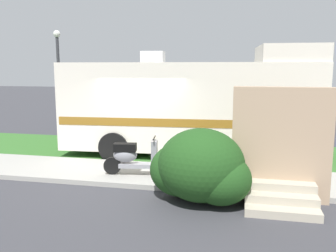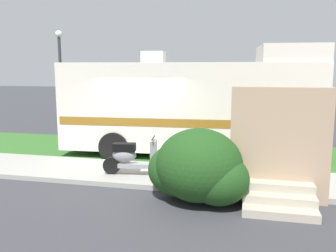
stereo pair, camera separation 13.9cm
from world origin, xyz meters
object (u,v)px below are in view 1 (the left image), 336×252
Objects in this scene: scooter at (133,157)px; bicycle at (236,163)px; street_lamp_post at (59,73)px; pickup_truck_near at (157,108)px; bottle_green at (285,179)px; motorhome_rv at (193,105)px.

scooter is 2.55m from bicycle.
street_lamp_post is at bearing 133.04° from scooter.
bicycle is at bearing -62.31° from pickup_truck_near.
bicycle is at bearing 5.13° from scooter.
street_lamp_post is (-8.40, 5.04, 2.36)m from bottle_green.
bicycle is 8.08m from pickup_truck_near.
motorhome_rv is 4.89× the size of scooter.
bottle_green is at bearing -30.97° from street_lamp_post.
bottle_green is (2.57, -2.86, -1.40)m from motorhome_rv.
pickup_truck_near is (-1.21, 7.37, 0.42)m from scooter.
motorhome_rv is 4.10m from bottle_green.
bicycle is at bearing 169.89° from bottle_green.
motorhome_rv is 3.23m from bicycle.
bottle_green is (3.67, 0.03, -0.35)m from scooter.
scooter reaches higher than bicycle.
scooter is at bearing -174.87° from bicycle.
scooter is at bearing -110.75° from motorhome_rv.
motorhome_rv is at bearing 118.52° from bicycle.
pickup_truck_near is (-2.30, 4.48, -0.63)m from motorhome_rv.
scooter is 3.68m from bottle_green.
motorhome_rv is 1.52× the size of pickup_truck_near.
pickup_truck_near reaches higher than bottle_green.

